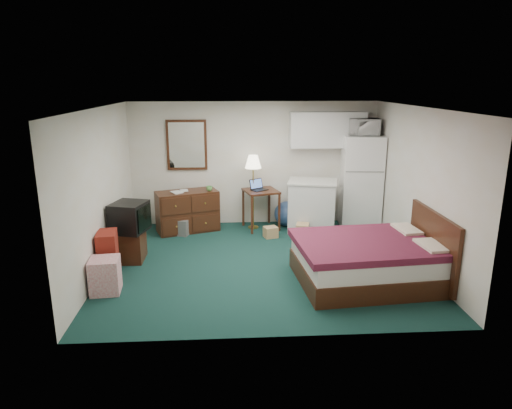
{
  "coord_description": "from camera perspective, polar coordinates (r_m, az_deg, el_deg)",
  "views": [
    {
      "loc": [
        -0.53,
        -6.95,
        2.88
      ],
      "look_at": [
        -0.09,
        0.15,
        0.95
      ],
      "focal_mm": 32.0,
      "sensor_mm": 36.0,
      "label": 1
    }
  ],
  "objects": [
    {
      "name": "book_a",
      "position": [
        8.85,
        -10.45,
        2.16
      ],
      "size": [
        0.17,
        0.11,
        0.25
      ],
      "primitive_type": "imported",
      "rotation": [
        0.0,
        0.0,
        0.51
      ],
      "color": "#9A785E",
      "rests_on": "dresser"
    },
    {
      "name": "file_bin",
      "position": [
        9.01,
        -9.61,
        -2.67
      ],
      "size": [
        0.53,
        0.46,
        0.31
      ],
      "primitive_type": null,
      "rotation": [
        0.0,
        0.0,
        -0.33
      ],
      "color": "slate",
      "rests_on": "floor"
    },
    {
      "name": "cardboard_box_a",
      "position": [
        8.7,
        1.84,
        -3.47
      ],
      "size": [
        0.29,
        0.27,
        0.21
      ],
      "primitive_type": null,
      "rotation": [
        0.0,
        0.0,
        0.29
      ],
      "color": "#9A785E",
      "rests_on": "floor"
    },
    {
      "name": "floor_lamp",
      "position": [
        9.1,
        -0.36,
        1.55
      ],
      "size": [
        0.4,
        0.4,
        1.48
      ],
      "primitive_type": null,
      "rotation": [
        0.0,
        0.0,
        -0.29
      ],
      "color": "gold",
      "rests_on": "floor"
    },
    {
      "name": "bed",
      "position": [
        6.96,
        13.62,
        -6.94
      ],
      "size": [
        2.1,
        1.7,
        0.63
      ],
      "primitive_type": null,
      "rotation": [
        0.0,
        0.0,
        0.09
      ],
      "color": "#440C1D",
      "rests_on": "floor"
    },
    {
      "name": "floor",
      "position": [
        7.55,
        0.77,
        -7.3
      ],
      "size": [
        5.0,
        4.5,
        0.01
      ],
      "primitive_type": "cube",
      "color": "black",
      "rests_on": "ground"
    },
    {
      "name": "upper_cabinets",
      "position": [
        9.29,
        8.9,
        9.22
      ],
      "size": [
        1.5,
        0.35,
        0.7
      ],
      "primitive_type": null,
      "color": "silver",
      "rests_on": "walls"
    },
    {
      "name": "mug",
      "position": [
        8.97,
        -5.85,
        2.08
      ],
      "size": [
        0.15,
        0.13,
        0.12
      ],
      "primitive_type": "imported",
      "rotation": [
        0.0,
        0.0,
        0.42
      ],
      "color": "#569A49",
      "rests_on": "dresser"
    },
    {
      "name": "walls",
      "position": [
        7.16,
        0.8,
        1.99
      ],
      "size": [
        5.01,
        4.51,
        2.5
      ],
      "color": "silver",
      "rests_on": "floor"
    },
    {
      "name": "fridge",
      "position": [
        9.43,
        12.94,
        2.82
      ],
      "size": [
        0.85,
        0.85,
        1.86
      ],
      "primitive_type": null,
      "rotation": [
        0.0,
        0.0,
        -0.11
      ],
      "color": "white",
      "rests_on": "floor"
    },
    {
      "name": "laptop",
      "position": [
        9.01,
        0.44,
        2.44
      ],
      "size": [
        0.39,
        0.38,
        0.21
      ],
      "primitive_type": null,
      "rotation": [
        0.0,
        0.0,
        0.61
      ],
      "color": "black",
      "rests_on": "desk"
    },
    {
      "name": "retail_box",
      "position": [
        6.8,
        -18.34,
        -8.43
      ],
      "size": [
        0.43,
        0.43,
        0.5
      ],
      "primitive_type": null,
      "rotation": [
        0.0,
        0.0,
        0.09
      ],
      "color": "white",
      "rests_on": "floor"
    },
    {
      "name": "cardboard_box_b",
      "position": [
        8.7,
        5.82,
        -3.3
      ],
      "size": [
        0.29,
        0.32,
        0.28
      ],
      "primitive_type": null,
      "rotation": [
        0.0,
        0.0,
        -0.24
      ],
      "color": "#9A785E",
      "rests_on": "floor"
    },
    {
      "name": "mirror",
      "position": [
        9.29,
        -8.64,
        7.37
      ],
      "size": [
        0.8,
        0.06,
        1.0
      ],
      "primitive_type": null,
      "color": "white",
      "rests_on": "walls"
    },
    {
      "name": "kitchen_counter",
      "position": [
        9.08,
        7.01,
        -0.25
      ],
      "size": [
        1.02,
        0.86,
        0.98
      ],
      "primitive_type": null,
      "rotation": [
        0.0,
        0.0,
        -0.23
      ],
      "color": "silver",
      "rests_on": "floor"
    },
    {
      "name": "headboard",
      "position": [
        7.22,
        21.21,
        -4.75
      ],
      "size": [
        0.06,
        1.56,
        1.0
      ],
      "primitive_type": null,
      "color": "black",
      "rests_on": "walls"
    },
    {
      "name": "tv_stand",
      "position": [
        7.87,
        -15.67,
        -4.95
      ],
      "size": [
        0.51,
        0.56,
        0.5
      ],
      "primitive_type": null,
      "rotation": [
        0.0,
        0.0,
        -0.01
      ],
      "color": "black",
      "rests_on": "floor"
    },
    {
      "name": "book_b",
      "position": [
        8.99,
        -9.5,
        2.26
      ],
      "size": [
        0.15,
        0.05,
        0.2
      ],
      "primitive_type": "imported",
      "rotation": [
        0.0,
        0.0,
        0.19
      ],
      "color": "#9A785E",
      "rests_on": "dresser"
    },
    {
      "name": "dresser",
      "position": [
        9.1,
        -8.56,
        -0.83
      ],
      "size": [
        1.29,
        0.89,
        0.8
      ],
      "primitive_type": null,
      "rotation": [
        0.0,
        0.0,
        0.33
      ],
      "color": "black",
      "rests_on": "floor"
    },
    {
      "name": "crt_tv",
      "position": [
        7.69,
        -15.54,
        -1.52
      ],
      "size": [
        0.66,
        0.69,
        0.48
      ],
      "primitive_type": null,
      "rotation": [
        0.0,
        0.0,
        -0.27
      ],
      "color": "black",
      "rests_on": "tv_stand"
    },
    {
      "name": "desk",
      "position": [
        9.15,
        0.61,
        -0.6
      ],
      "size": [
        0.77,
        0.77,
        0.79
      ],
      "primitive_type": null,
      "rotation": [
        0.0,
        0.0,
        0.27
      ],
      "color": "black",
      "rests_on": "floor"
    },
    {
      "name": "microwave",
      "position": [
        9.26,
        13.34,
        9.66
      ],
      "size": [
        0.63,
        0.41,
        0.4
      ],
      "primitive_type": "imported",
      "rotation": [
        0.0,
        0.0,
        -0.14
      ],
      "color": "white",
      "rests_on": "fridge"
    },
    {
      "name": "ceiling",
      "position": [
        6.98,
        0.84,
        12.02
      ],
      "size": [
        5.0,
        4.5,
        0.01
      ],
      "primitive_type": "cube",
      "color": "silver",
      "rests_on": "walls"
    },
    {
      "name": "suitcase",
      "position": [
        7.23,
        -18.01,
        -6.03
      ],
      "size": [
        0.34,
        0.48,
        0.72
      ],
      "primitive_type": null,
      "rotation": [
        0.0,
        0.0,
        0.14
      ],
      "color": "#5D1410",
      "rests_on": "floor"
    },
    {
      "name": "exercise_ball",
      "position": [
        9.36,
        3.87,
        -1.16
      ],
      "size": [
        0.53,
        0.53,
        0.51
      ],
      "primitive_type": "sphere",
      "rotation": [
        0.0,
        0.0,
        -0.02
      ],
      "color": "#324E82",
      "rests_on": "floor"
    }
  ]
}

